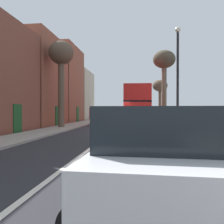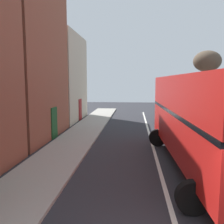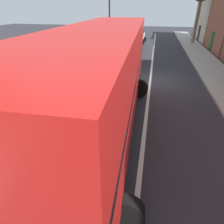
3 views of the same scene
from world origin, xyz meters
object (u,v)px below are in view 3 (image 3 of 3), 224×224
Objects in this scene: parked_car_red_right_1 at (132,42)px; lamppost_right at (109,16)px; parked_car_white_right_0 at (137,35)px; litter_bin_right at (102,50)px; parked_car_black_right_2 at (124,54)px; double_decker_bus at (102,78)px.

lamppost_right reaches higher than parked_car_red_right_1.
parked_car_white_right_0 is 0.97× the size of parked_car_red_right_1.
parked_car_red_right_1 reaches higher than litter_bin_right.
parked_car_black_right_2 is 0.67× the size of lamppost_right.
lamppost_right reaches higher than parked_car_white_right_0.
double_decker_bus is at bearing 94.34° from parked_car_black_right_2.
lamppost_right is 3.37m from litter_bin_right.
double_decker_bus is at bearing 92.01° from parked_car_white_right_0.
parked_car_red_right_1 is 3.94× the size of litter_bin_right.
parked_car_black_right_2 is at bearing 129.49° from lamppost_right.
parked_car_white_right_0 is at bearing -100.29° from lamppost_right.
double_decker_bus reaches higher than parked_car_black_right_2.
parked_car_white_right_0 is at bearing -106.77° from litter_bin_right.
parked_car_white_right_0 reaches higher than litter_bin_right.
parked_car_black_right_2 reaches higher than litter_bin_right.
double_decker_bus is 10.71m from parked_car_black_right_2.
parked_car_red_right_1 is 5.25m from lamppost_right.
parked_car_red_right_1 is 6.21m from parked_car_black_right_2.
parked_car_red_right_1 is at bearing -114.05° from lamppost_right.
parked_car_white_right_0 is 0.95× the size of parked_car_black_right_2.
lamppost_right is at bearing -50.51° from parked_car_black_right_2.
parked_car_black_right_2 is (-0.00, 6.21, -0.02)m from parked_car_red_right_1.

